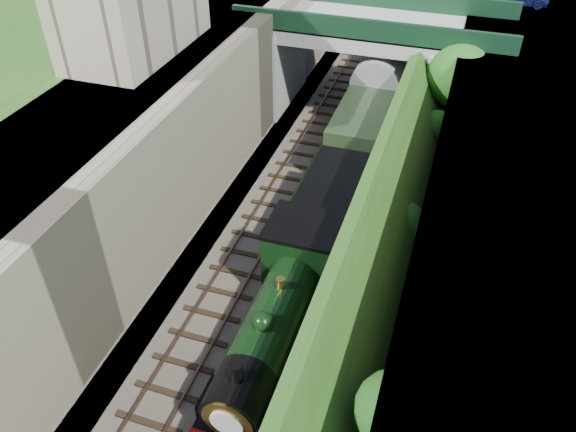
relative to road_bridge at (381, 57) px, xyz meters
The scene contains 15 objects.
ground 24.36m from the road_bridge, 92.25° to the right, with size 160.00×160.00×0.00m, color #1E4714.
trackbed 5.72m from the road_bridge, 103.28° to the right, with size 10.00×90.00×0.20m, color #473F38.
retaining_wall 7.61m from the road_bridge, 148.17° to the right, with size 1.00×90.00×7.00m, color #756B56.
street_plateau_left 10.73m from the road_bridge, 158.09° to the right, with size 6.00×90.00×7.00m, color #262628.
street_plateau_right 9.49m from the road_bridge, 25.06° to the right, with size 8.00×90.00×6.25m, color #262628.
embankment_slope 8.36m from the road_bridge, 60.66° to the right, with size 4.77×90.00×6.48m.
track_left 6.27m from the road_bridge, 126.35° to the right, with size 2.50×90.00×0.20m.
track_right 5.54m from the road_bridge, 86.34° to the right, with size 2.50×90.00×0.20m.
road_bridge is the anchor object (origin of this frame).
building_near 15.27m from the road_bridge, 136.24° to the right, with size 4.00×8.00×4.00m, color gray.
tree 5.79m from the road_bridge, 30.39° to the right, with size 3.60×3.80×6.60m.
locomotive 20.14m from the road_bridge, 89.27° to the right, with size 3.10×10.22×3.83m.
tender 12.89m from the road_bridge, 88.84° to the right, with size 2.70×6.00×3.05m.
coach_front 2.04m from the road_bridge, 11.68° to the right, with size 2.90×18.00×3.70m.
coach_middle 18.86m from the road_bridge, 89.22° to the left, with size 2.90×18.00×3.70m.
Camera 1 is at (5.91, -9.26, 17.72)m, focal length 35.00 mm.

